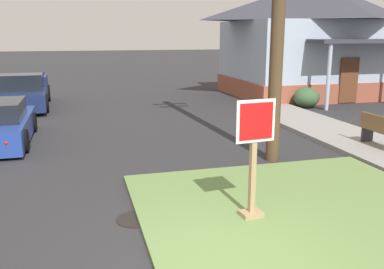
% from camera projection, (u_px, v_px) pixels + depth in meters
% --- Properties ---
extents(grass_corner_patch, '(5.62, 5.70, 0.08)m').
position_uv_depth(grass_corner_patch, '(309.00, 217.00, 7.09)').
color(grass_corner_patch, '#668447').
rests_on(grass_corner_patch, ground).
extents(sidewalk_strip, '(2.20, 14.31, 0.12)m').
position_uv_depth(sidewalk_strip, '(372.00, 147.00, 11.47)').
color(sidewalk_strip, gray).
rests_on(sidewalk_strip, ground).
extents(stop_sign, '(0.69, 0.32, 1.98)m').
position_uv_depth(stop_sign, '(253.00, 163.00, 6.82)').
color(stop_sign, '#A3845B').
rests_on(stop_sign, grass_corner_patch).
extents(manhole_cover, '(0.70, 0.70, 0.02)m').
position_uv_depth(manhole_cover, '(137.00, 219.00, 7.10)').
color(manhole_cover, black).
rests_on(manhole_cover, ground).
extents(pickup_truck_navy, '(2.27, 5.21, 1.48)m').
position_uv_depth(pickup_truck_navy, '(22.00, 93.00, 17.74)').
color(pickup_truck_navy, '#19234C').
rests_on(pickup_truck_navy, ground).
extents(corner_house, '(8.61, 7.74, 5.63)m').
position_uv_depth(corner_house, '(315.00, 38.00, 21.21)').
color(corner_house, brown).
rests_on(corner_house, ground).
extents(shrub_near_porch, '(1.08, 1.08, 0.87)m').
position_uv_depth(shrub_near_porch, '(307.00, 98.00, 17.82)').
color(shrub_near_porch, '#375633').
rests_on(shrub_near_porch, ground).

